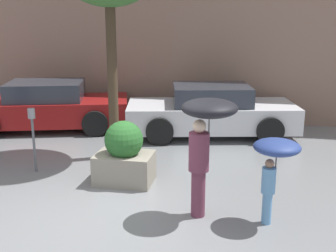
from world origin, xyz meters
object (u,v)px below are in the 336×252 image
parked_car_far (47,107)px  parking_meter (33,127)px  planter_box (124,156)px  person_child (275,157)px  parked_car_near (211,112)px  person_adult (206,129)px

parked_car_far → parking_meter: parked_car_far is taller
planter_box → parked_car_far: 4.70m
parked_car_far → parking_meter: bearing=-174.1°
planter_box → parking_meter: parking_meter is taller
person_child → parked_car_far: bearing=125.2°
parked_car_near → person_adult: bearing=172.2°
parking_meter → person_adult: bearing=-20.2°
planter_box → parked_car_far: (-3.24, 3.40, 0.09)m
person_adult → parked_car_near: bearing=93.8°
parked_car_near → parking_meter: size_ratio=3.55×
planter_box → person_child: (2.65, -1.14, 0.53)m
person_adult → parked_car_near: 4.84m
person_adult → person_child: 1.09m
person_adult → parked_car_far: size_ratio=0.40×
person_adult → parked_car_near: (-0.35, 4.76, -0.81)m
person_adult → person_child: bearing=-2.4°
planter_box → parked_car_near: parked_car_near is taller
parked_car_far → parked_car_near: bearing=-103.1°
person_child → parking_meter: bearing=146.4°
planter_box → parking_meter: 1.99m
person_child → parking_meter: (-4.59, 1.35, -0.13)m
person_child → parking_meter: 4.78m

